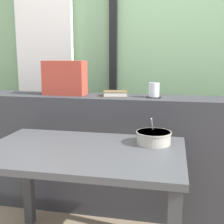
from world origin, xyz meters
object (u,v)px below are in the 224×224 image
Objects in this scene: juice_glass at (154,91)px; soup_bowl at (154,138)px; breakfast_table at (83,167)px; closed_book at (115,93)px; coaster_square at (154,97)px; throw_pillow at (65,78)px.

juice_glass is 0.50× the size of soup_bowl.
breakfast_table is 0.75m from closed_book.
breakfast_table is at bearing -154.63° from soup_bowl.
juice_glass reaches higher than breakfast_table.
soup_bowl is (0.33, -0.49, -0.19)m from closed_book.
closed_book reaches higher than breakfast_table.
soup_bowl is (0.04, -0.46, -0.17)m from coaster_square.
throw_pillow is (-0.68, 0.01, 0.13)m from coaster_square.
juice_glass is at bearing -0.54° from throw_pillow.
closed_book is (-0.29, 0.03, 0.02)m from coaster_square.
throw_pillow is (-0.34, 0.65, 0.44)m from breakfast_table.
throw_pillow reaches higher than coaster_square.
coaster_square is at bearing -5.81° from closed_book.
coaster_square is 0.98× the size of juice_glass.
closed_book is 0.41m from throw_pillow.
breakfast_table is 5.43× the size of soup_bowl.
coaster_square reaches higher than soup_bowl.
closed_book is at bearing 3.40° from throw_pillow.
breakfast_table is at bearing -62.34° from throw_pillow.
coaster_square is 0.50m from soup_bowl.
juice_glass is at bearing -5.81° from closed_book.
closed_book is (-0.29, 0.03, -0.03)m from juice_glass.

